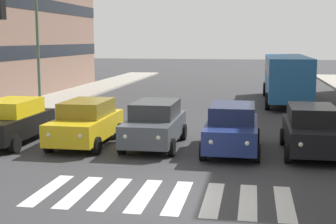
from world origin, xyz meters
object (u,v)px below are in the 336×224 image
Objects in this scene: car_3 at (155,123)px; car_1 at (312,130)px; car_4 at (86,122)px; street_lamp_right at (47,37)px; car_5 at (11,121)px; car_2 at (232,128)px; bus_behind_traffic at (286,74)px.

car_1 is at bearing 177.32° from car_3.
street_lamp_right is (4.93, -7.76, 3.33)m from car_4.
car_4 is at bearing -0.53° from car_1.
car_5 is 8.94m from street_lamp_right.
car_2 is 1.00× the size of car_5.
car_1 is at bearing -177.45° from car_2.
street_lamp_right is at bearing -76.31° from car_5.
car_3 is at bearing -175.90° from car_4.
car_5 is (8.61, 0.09, 0.00)m from car_2.
bus_behind_traffic is (-5.76, -14.42, 0.97)m from car_3.
car_5 is (5.66, 0.48, 0.00)m from car_3.
car_5 is 18.80m from bus_behind_traffic.
car_5 is (2.97, 0.29, 0.00)m from car_4.
car_1 is 1.00× the size of car_5.
bus_behind_traffic is at bearing -152.91° from street_lamp_right.
bus_behind_traffic is at bearing -100.75° from car_2.
car_3 is at bearing -7.64° from car_2.
street_lamp_right is at bearing -44.82° from car_3.
car_1 is at bearing 149.63° from street_lamp_right.
bus_behind_traffic is (0.00, -14.69, 0.97)m from car_1.
car_4 is at bearing -2.06° from car_2.
car_2 is 0.68× the size of street_lamp_right.
car_4 is 2.99m from car_5.
car_1 and car_2 have the same top height.
car_5 is 0.42× the size of bus_behind_traffic.
car_4 is at bearing 4.10° from car_3.
car_2 is at bearing 142.99° from street_lamp_right.
street_lamp_right reaches higher than car_1.
car_5 is at bearing 103.69° from street_lamp_right.
car_2 is 5.64m from car_4.
car_1 is 8.45m from car_4.
car_2 is 1.00× the size of car_3.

